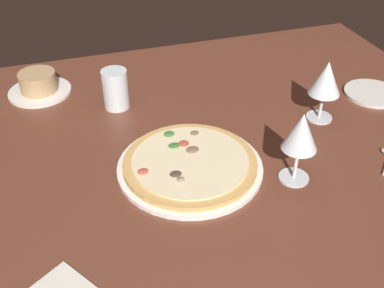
# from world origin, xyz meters

# --- Properties ---
(dining_table) EXTENTS (1.50, 1.10, 0.04)m
(dining_table) POSITION_xyz_m (0.00, 0.00, 0.02)
(dining_table) COLOR brown
(dining_table) RESTS_ON ground
(pizza_main) EXTENTS (0.32, 0.32, 0.03)m
(pizza_main) POSITION_xyz_m (-0.04, -0.10, 0.05)
(pizza_main) COLOR white
(pizza_main) RESTS_ON dining_table
(ramekin_on_saucer) EXTENTS (0.17, 0.17, 0.06)m
(ramekin_on_saucer) POSITION_xyz_m (-0.34, 0.35, 0.07)
(ramekin_on_saucer) COLOR silver
(ramekin_on_saucer) RESTS_ON dining_table
(wine_glass_far) EXTENTS (0.08, 0.08, 0.16)m
(wine_glass_far) POSITION_xyz_m (0.34, -0.00, 0.15)
(wine_glass_far) COLOR silver
(wine_glass_far) RESTS_ON dining_table
(wine_glass_near) EXTENTS (0.07, 0.07, 0.17)m
(wine_glass_near) POSITION_xyz_m (0.16, -0.20, 0.16)
(wine_glass_near) COLOR silver
(wine_glass_near) RESTS_ON dining_table
(water_glass) EXTENTS (0.07, 0.07, 0.11)m
(water_glass) POSITION_xyz_m (-0.15, 0.21, 0.09)
(water_glass) COLOR silver
(water_glass) RESTS_ON dining_table
(side_plate) EXTENTS (0.15, 0.15, 0.01)m
(side_plate) POSITION_xyz_m (0.54, 0.06, 0.04)
(side_plate) COLOR silver
(side_plate) RESTS_ON dining_table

